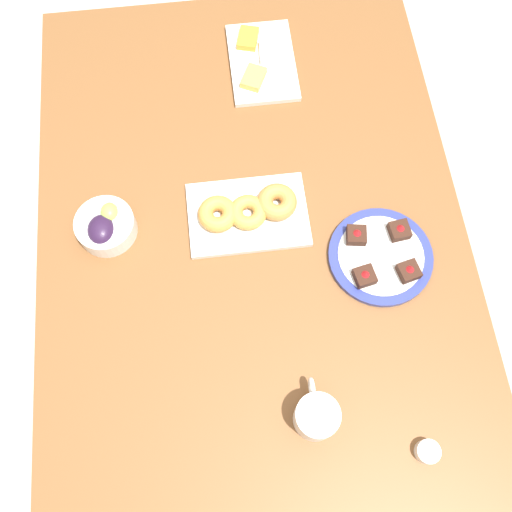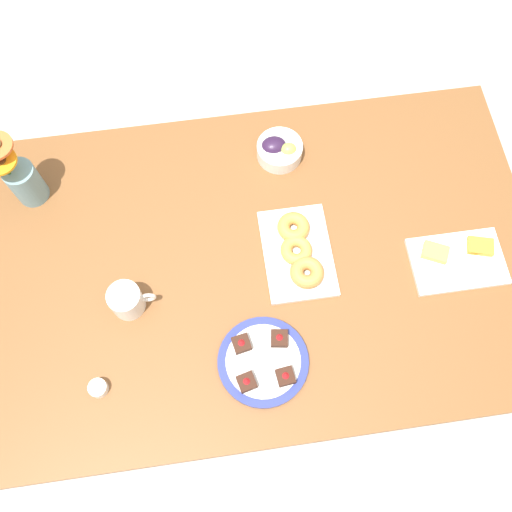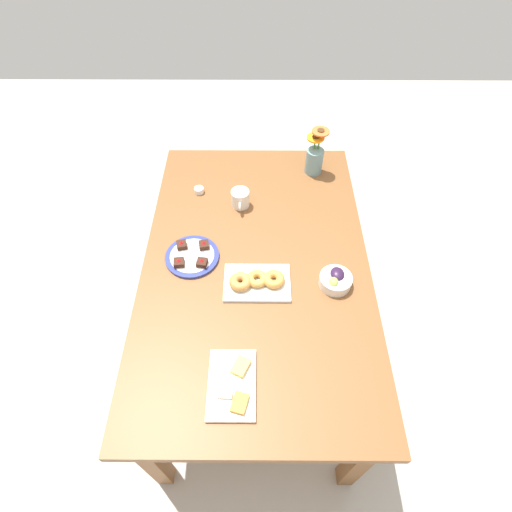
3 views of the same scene
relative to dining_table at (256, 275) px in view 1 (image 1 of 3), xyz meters
name	(u,v)px [view 1 (image 1 of 3)]	position (x,y,z in m)	size (l,w,h in m)	color
ground_plane	(256,337)	(0.00, 0.00, -0.65)	(6.00, 6.00, 0.00)	#B7B2A8
dining_table	(256,275)	(0.00, 0.00, 0.00)	(1.60, 1.00, 0.74)	brown
coffee_mug	(316,416)	(-0.36, -0.08, 0.13)	(0.12, 0.09, 0.09)	white
grape_bowl	(105,226)	(0.12, 0.33, 0.12)	(0.14, 0.14, 0.07)	white
cheese_platter	(261,61)	(0.56, -0.08, 0.10)	(0.26, 0.17, 0.03)	white
croissant_platter	(248,212)	(0.12, 0.00, 0.11)	(0.19, 0.28, 0.05)	white
jam_cup_honey	(428,452)	(-0.45, -0.29, 0.10)	(0.05, 0.05, 0.03)	white
dessert_plate	(381,256)	(-0.02, -0.28, 0.10)	(0.24, 0.24, 0.05)	navy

